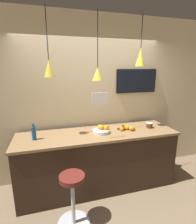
{
  "coord_description": "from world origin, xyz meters",
  "views": [
    {
      "loc": [
        -0.73,
        -1.91,
        2.0
      ],
      "look_at": [
        0.0,
        0.65,
        1.33
      ],
      "focal_mm": 28.0,
      "sensor_mm": 36.0,
      "label": 1
    }
  ],
  "objects_px": {
    "fruit_bowl": "(102,130)",
    "juice_bottle": "(34,133)",
    "bar_stool": "(73,195)",
    "spread_jar": "(149,125)",
    "mounted_tv": "(136,81)"
  },
  "relations": [
    {
      "from": "spread_jar",
      "to": "fruit_bowl",
      "type": "bearing_deg",
      "value": 179.91
    },
    {
      "from": "juice_bottle",
      "to": "mounted_tv",
      "type": "distance_m",
      "value": 2.02
    },
    {
      "from": "fruit_bowl",
      "to": "spread_jar",
      "type": "height_order",
      "value": "fruit_bowl"
    },
    {
      "from": "fruit_bowl",
      "to": "juice_bottle",
      "type": "height_order",
      "value": "juice_bottle"
    },
    {
      "from": "bar_stool",
      "to": "juice_bottle",
      "type": "bearing_deg",
      "value": 124.51
    },
    {
      "from": "spread_jar",
      "to": "juice_bottle",
      "type": "bearing_deg",
      "value": 180.0
    },
    {
      "from": "fruit_bowl",
      "to": "juice_bottle",
      "type": "xyz_separation_m",
      "value": [
        -1.04,
        -0.0,
        0.06
      ]
    },
    {
      "from": "spread_jar",
      "to": "mounted_tv",
      "type": "bearing_deg",
      "value": 98.77
    },
    {
      "from": "spread_jar",
      "to": "mounted_tv",
      "type": "relative_size",
      "value": 0.14
    },
    {
      "from": "bar_stool",
      "to": "mounted_tv",
      "type": "xyz_separation_m",
      "value": [
        1.4,
        1.09,
        1.33
      ]
    },
    {
      "from": "fruit_bowl",
      "to": "bar_stool",
      "type": "bearing_deg",
      "value": -131.59
    },
    {
      "from": "juice_bottle",
      "to": "fruit_bowl",
      "type": "bearing_deg",
      "value": 0.07
    },
    {
      "from": "fruit_bowl",
      "to": "mounted_tv",
      "type": "relative_size",
      "value": 0.35
    },
    {
      "from": "juice_bottle",
      "to": "mounted_tv",
      "type": "relative_size",
      "value": 0.31
    },
    {
      "from": "bar_stool",
      "to": "juice_bottle",
      "type": "distance_m",
      "value": 1.03
    }
  ]
}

